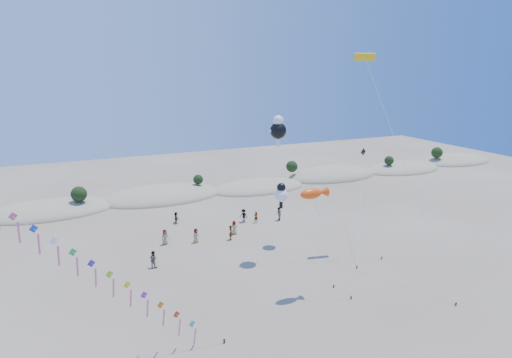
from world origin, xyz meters
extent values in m
ellipsoid|color=#9C9172|center=(-16.00, 44.60, 0.00)|extent=(17.60, 9.68, 3.00)
ellipsoid|color=#173714|center=(-16.00, 44.60, 0.83)|extent=(14.08, 6.34, 0.70)
ellipsoid|color=#9C9172|center=(0.00, 45.30, 0.00)|extent=(19.00, 10.45, 3.40)
ellipsoid|color=#173714|center=(0.00, 45.30, 0.94)|extent=(15.20, 6.84, 0.76)
ellipsoid|color=#9C9172|center=(16.00, 43.90, 0.00)|extent=(16.40, 9.02, 2.80)
ellipsoid|color=#173714|center=(16.00, 43.90, 0.77)|extent=(13.12, 5.90, 0.66)
ellipsoid|color=#9C9172|center=(32.00, 45.70, 0.00)|extent=(18.00, 9.90, 3.80)
ellipsoid|color=#173714|center=(32.00, 45.70, 1.04)|extent=(14.40, 6.48, 0.72)
ellipsoid|color=#9C9172|center=(48.00, 44.50, 0.00)|extent=(16.80, 9.24, 3.00)
ellipsoid|color=#173714|center=(48.00, 44.50, 0.83)|extent=(13.44, 6.05, 0.67)
ellipsoid|color=#9C9172|center=(64.00, 45.90, 0.00)|extent=(17.60, 9.68, 3.20)
ellipsoid|color=#173714|center=(64.00, 45.90, 0.88)|extent=(14.08, 6.34, 0.70)
sphere|color=black|center=(-12.00, 43.40, 2.48)|extent=(2.20, 2.20, 2.20)
sphere|color=black|center=(6.00, 45.40, 2.24)|extent=(1.60, 1.60, 1.60)
sphere|color=black|center=(24.00, 46.80, 2.44)|extent=(2.10, 2.10, 2.10)
sphere|color=black|center=(44.00, 44.10, 2.32)|extent=(1.80, 1.80, 1.80)
sphere|color=black|center=(58.00, 45.60, 2.52)|extent=(2.30, 2.30, 2.30)
cube|color=#3F2D1E|center=(-3.62, 6.51, 0.17)|extent=(0.12, 0.12, 0.35)
cylinder|color=silver|center=(-16.12, 9.12, 10.79)|extent=(25.03, 5.26, 21.59)
cube|color=#18B5BA|center=(-5.86, 6.98, 1.94)|extent=(1.07, 0.42, 1.12)
cube|color=pink|center=(-5.68, 7.03, 0.84)|extent=(0.19, 0.45, 1.55)
cube|color=red|center=(-6.90, 7.19, 2.83)|extent=(1.07, 0.42, 1.12)
cube|color=pink|center=(-6.72, 7.24, 1.73)|extent=(0.19, 0.45, 1.55)
cube|color=orange|center=(-7.93, 7.41, 3.72)|extent=(1.07, 0.42, 1.12)
cube|color=pink|center=(-7.75, 7.46, 2.62)|extent=(0.19, 0.45, 1.55)
cube|color=purple|center=(-8.97, 7.63, 4.61)|extent=(1.07, 0.42, 1.12)
cube|color=pink|center=(-8.79, 7.68, 3.51)|extent=(0.19, 0.45, 1.55)
cube|color=yellow|center=(-10.00, 7.84, 5.51)|extent=(1.07, 0.42, 1.12)
cube|color=pink|center=(-9.82, 7.89, 4.41)|extent=(0.19, 0.45, 1.55)
cube|color=#9AE11A|center=(-11.04, 8.06, 6.40)|extent=(1.07, 0.42, 1.12)
cube|color=pink|center=(-10.86, 8.11, 5.30)|extent=(0.19, 0.45, 1.55)
cube|color=#4028A0|center=(-12.07, 8.28, 7.29)|extent=(1.07, 0.42, 1.12)
cube|color=pink|center=(-11.89, 8.33, 6.19)|extent=(0.19, 0.45, 1.55)
cube|color=green|center=(-13.11, 8.49, 8.18)|extent=(1.07, 0.42, 1.12)
cube|color=pink|center=(-12.93, 8.54, 7.08)|extent=(0.19, 0.45, 1.55)
cube|color=white|center=(-14.14, 8.71, 9.08)|extent=(1.07, 0.42, 1.12)
cube|color=pink|center=(-13.96, 8.76, 7.98)|extent=(0.19, 0.45, 1.55)
cube|color=blue|center=(-15.17, 8.92, 9.97)|extent=(1.07, 0.42, 1.12)
cube|color=pink|center=(-14.99, 8.97, 8.87)|extent=(0.19, 0.45, 1.55)
cube|color=#F84E89|center=(-16.21, 9.14, 10.86)|extent=(1.07, 0.42, 1.12)
cube|color=pink|center=(-16.03, 9.19, 9.76)|extent=(0.19, 0.45, 1.55)
cube|color=#3F2D1E|center=(8.68, 7.82, 0.15)|extent=(0.10, 0.10, 0.30)
cylinder|color=silver|center=(7.35, 9.28, 4.60)|extent=(2.69, 2.94, 9.21)
ellipsoid|color=#F84C0D|center=(6.02, 10.73, 9.20)|extent=(2.11, 0.93, 0.93)
cone|color=#F84C0D|center=(7.20, 10.73, 9.20)|extent=(0.84, 0.84, 0.84)
cube|color=#3F2D1E|center=(8.44, 10.16, 0.15)|extent=(0.10, 0.10, 0.30)
cylinder|color=silver|center=(8.54, 15.75, 2.92)|extent=(0.22, 11.19, 5.87)
sphere|color=white|center=(8.64, 21.34, 5.85)|extent=(1.51, 1.51, 1.51)
sphere|color=black|center=(8.64, 21.34, 6.76)|extent=(1.01, 1.01, 1.01)
cube|color=black|center=(8.64, 21.34, 4.69)|extent=(0.35, 0.18, 0.80)
cube|color=#3F2D1E|center=(16.55, 13.20, 0.15)|extent=(0.10, 0.10, 0.30)
cylinder|color=silver|center=(11.78, 16.13, 6.76)|extent=(9.58, 5.89, 13.54)
sphere|color=black|center=(7.00, 19.06, 13.52)|extent=(1.69, 1.69, 1.69)
sphere|color=white|center=(7.00, 19.06, 14.53)|extent=(1.10, 1.10, 1.10)
cube|color=white|center=(7.00, 19.06, 12.28)|extent=(0.35, 0.18, 0.80)
cube|color=white|center=(6.30, 19.06, 13.52)|extent=(0.60, 0.15, 0.25)
cube|color=white|center=(7.70, 19.06, 13.52)|extent=(0.60, 0.15, 0.25)
cube|color=#3F2D1E|center=(16.23, 3.31, 0.15)|extent=(0.10, 0.10, 0.30)
cylinder|color=silver|center=(16.50, 10.87, 10.41)|extent=(0.57, 15.15, 20.84)
cube|color=yellow|center=(16.77, 18.44, 20.83)|extent=(2.33, 0.95, 0.82)
cube|color=black|center=(16.77, 18.46, 20.83)|extent=(2.25, 0.57, 0.19)
cube|color=#3F2D1E|center=(12.80, 12.50, 0.15)|extent=(0.10, 0.10, 0.30)
cylinder|color=silver|center=(16.97, 17.84, 4.75)|extent=(8.36, 10.70, 9.51)
cube|color=black|center=(21.13, 23.18, 9.49)|extent=(0.94, 0.28, 0.97)
imported|color=slate|center=(-5.96, 21.16, 0.89)|extent=(1.09, 1.09, 1.78)
imported|color=slate|center=(4.80, 26.20, 0.85)|extent=(0.85, 0.56, 1.70)
imported|color=slate|center=(-0.19, 25.65, 0.86)|extent=(1.00, 0.93, 1.71)
imported|color=slate|center=(7.49, 29.74, 0.88)|extent=(1.21, 1.29, 1.75)
imported|color=slate|center=(3.83, 24.79, 0.87)|extent=(0.54, 0.71, 1.75)
imported|color=slate|center=(8.90, 28.89, 0.75)|extent=(0.55, 0.36, 1.50)
imported|color=slate|center=(12.00, 28.41, 0.90)|extent=(0.84, 0.99, 1.79)
imported|color=slate|center=(-3.58, 26.56, 0.89)|extent=(1.01, 0.81, 1.79)
imported|color=slate|center=(-0.74, 32.90, 0.76)|extent=(0.46, 1.41, 1.52)
camera|label=1|loc=(-12.66, -19.55, 19.64)|focal=30.00mm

